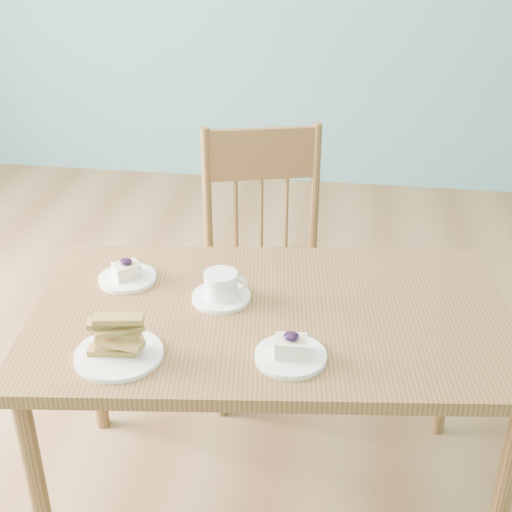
# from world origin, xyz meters

# --- Properties ---
(room) EXTENTS (5.01, 5.01, 2.71)m
(room) POSITION_xyz_m (0.00, 0.00, 1.35)
(room) COLOR olive
(room) RESTS_ON ground
(dining_table) EXTENTS (1.34, 0.87, 0.68)m
(dining_table) POSITION_xyz_m (0.21, -0.06, 0.61)
(dining_table) COLOR brown
(dining_table) RESTS_ON ground
(dining_chair) EXTENTS (0.52, 0.51, 0.94)m
(dining_chair) POSITION_xyz_m (0.12, 0.55, 0.48)
(dining_chair) COLOR brown
(dining_chair) RESTS_ON ground
(cheesecake_plate_near) EXTENTS (0.17, 0.17, 0.07)m
(cheesecake_plate_near) POSITION_xyz_m (0.29, -0.25, 0.70)
(cheesecake_plate_near) COLOR white
(cheesecake_plate_near) RESTS_ON dining_table
(cheesecake_plate_far) EXTENTS (0.16, 0.16, 0.07)m
(cheesecake_plate_far) POSITION_xyz_m (-0.21, 0.05, 0.70)
(cheesecake_plate_far) COLOR white
(cheesecake_plate_far) RESTS_ON dining_table
(coffee_cup) EXTENTS (0.16, 0.16, 0.08)m
(coffee_cup) POSITION_xyz_m (0.07, -0.01, 0.71)
(coffee_cup) COLOR white
(coffee_cup) RESTS_ON dining_table
(biscotti_plate) EXTENTS (0.21, 0.21, 0.11)m
(biscotti_plate) POSITION_xyz_m (-0.12, -0.31, 0.72)
(biscotti_plate) COLOR white
(biscotti_plate) RESTS_ON dining_table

